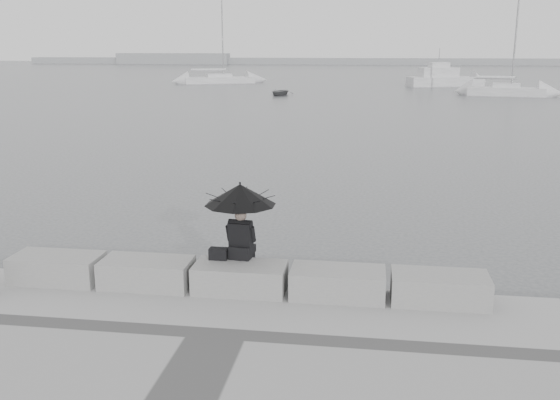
% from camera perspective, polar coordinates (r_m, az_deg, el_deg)
% --- Properties ---
extents(ground, '(360.00, 360.00, 0.00)m').
position_cam_1_polar(ground, '(11.68, -3.14, -9.78)').
color(ground, '#3F4244').
rests_on(ground, ground).
extents(stone_block_far_left, '(1.60, 0.80, 0.50)m').
position_cam_1_polar(stone_block_far_left, '(12.12, -19.68, -5.90)').
color(stone_block_far_left, gray).
rests_on(stone_block_far_left, promenade).
extents(stone_block_left, '(1.60, 0.80, 0.50)m').
position_cam_1_polar(stone_block_left, '(11.44, -12.08, -6.55)').
color(stone_block_left, gray).
rests_on(stone_block_left, promenade).
extents(stone_block_centre, '(1.60, 0.80, 0.50)m').
position_cam_1_polar(stone_block_centre, '(10.98, -3.66, -7.13)').
color(stone_block_centre, gray).
rests_on(stone_block_centre, promenade).
extents(stone_block_right, '(1.60, 0.80, 0.50)m').
position_cam_1_polar(stone_block_right, '(10.78, 5.30, -7.58)').
color(stone_block_right, gray).
rests_on(stone_block_right, promenade).
extents(stone_block_far_right, '(1.60, 0.80, 0.50)m').
position_cam_1_polar(stone_block_far_right, '(10.84, 14.39, -7.85)').
color(stone_block_far_right, gray).
rests_on(stone_block_far_right, promenade).
extents(seated_person, '(1.27, 1.27, 1.39)m').
position_cam_1_polar(seated_person, '(10.94, -3.66, -0.22)').
color(seated_person, black).
rests_on(seated_person, stone_block_centre).
extents(bag, '(0.32, 0.18, 0.21)m').
position_cam_1_polar(bag, '(11.15, -5.65, -4.91)').
color(bag, black).
rests_on(bag, stone_block_centre).
extents(distant_landmass, '(180.00, 8.00, 2.80)m').
position_cam_1_polar(distant_landmass, '(165.35, 4.81, 12.56)').
color(distant_landmass, gray).
rests_on(distant_landmass, ground).
extents(sailboat_left, '(9.13, 6.10, 12.90)m').
position_cam_1_polar(sailboat_left, '(81.93, -5.59, 10.93)').
color(sailboat_left, silver).
rests_on(sailboat_left, ground).
extents(sailboat_right, '(7.44, 3.76, 12.90)m').
position_cam_1_polar(sailboat_right, '(64.77, 19.97, 9.42)').
color(sailboat_right, silver).
rests_on(sailboat_right, ground).
extents(motor_cruiser, '(9.19, 5.15, 4.50)m').
position_cam_1_polar(motor_cruiser, '(78.13, 14.85, 10.68)').
color(motor_cruiser, silver).
rests_on(motor_cruiser, ground).
extents(dinghy, '(3.47, 1.92, 0.56)m').
position_cam_1_polar(dinghy, '(61.64, -0.03, 9.81)').
color(dinghy, slate).
rests_on(dinghy, ground).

